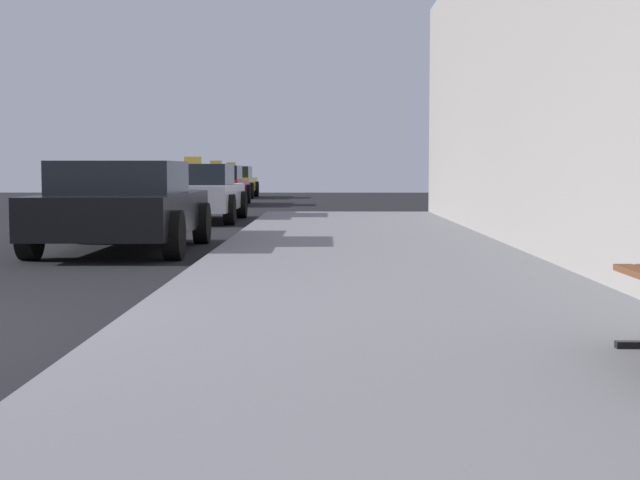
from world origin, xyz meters
name	(u,v)px	position (x,y,z in m)	size (l,w,h in m)	color
sidewalk	(411,328)	(4.00, 0.00, 0.07)	(4.00, 32.00, 0.15)	slate
car_black	(123,206)	(0.55, 6.85, 0.65)	(2.06, 4.19, 1.27)	black
car_silver	(194,192)	(0.49, 14.41, 0.65)	(2.07, 4.40, 1.43)	#B7B7BF
car_red	(217,185)	(-0.13, 23.88, 0.65)	(1.95, 4.10, 1.43)	red
car_yellow	(232,182)	(-0.43, 31.63, 0.65)	(1.98, 4.36, 1.43)	yellow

